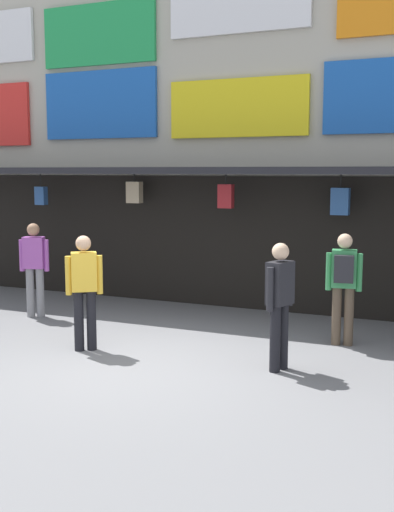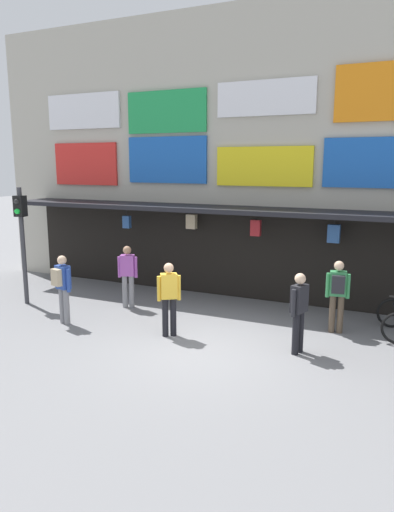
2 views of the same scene
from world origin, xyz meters
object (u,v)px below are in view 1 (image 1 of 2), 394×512
Objects in this scene: pedestrian_in_yellow at (280,299)px; pedestrian_in_blue at (84,286)px; pedestrian_in_red at (344,281)px; pedestrian_in_purple at (34,264)px.

pedestrian_in_blue is at bearing -175.57° from pedestrian_in_yellow.
pedestrian_in_red is at bearing 70.95° from pedestrian_in_yellow.
pedestrian_in_blue is (-3.37, -1.76, -0.04)m from pedestrian_in_red.
pedestrian_in_yellow is 5.01m from pedestrian_in_purple.
pedestrian_in_red is 1.00× the size of pedestrian_in_blue.
pedestrian_in_purple is (-2.01, 1.45, 0.00)m from pedestrian_in_blue.
pedestrian_in_red and pedestrian_in_yellow have the same top height.
pedestrian_in_yellow is at bearing -14.24° from pedestrian_in_purple.
pedestrian_in_red is 1.00× the size of pedestrian_in_purple.
pedestrian_in_yellow is (-0.53, -1.54, -0.04)m from pedestrian_in_red.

